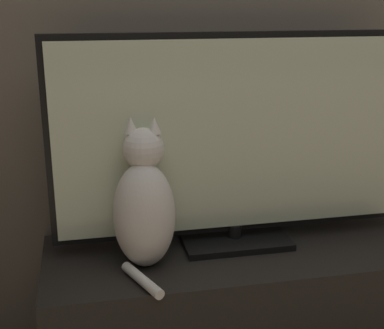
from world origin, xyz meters
name	(u,v)px	position (x,y,z in m)	size (l,w,h in m)	color
tv_stand	(235,310)	(0.00, 0.96, 0.22)	(1.16, 0.43, 0.43)	black
tv	(237,142)	(0.01, 1.01, 0.75)	(1.10, 0.20, 0.64)	black
cat	(144,206)	(-0.28, 0.93, 0.61)	(0.20, 0.30, 0.43)	silver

